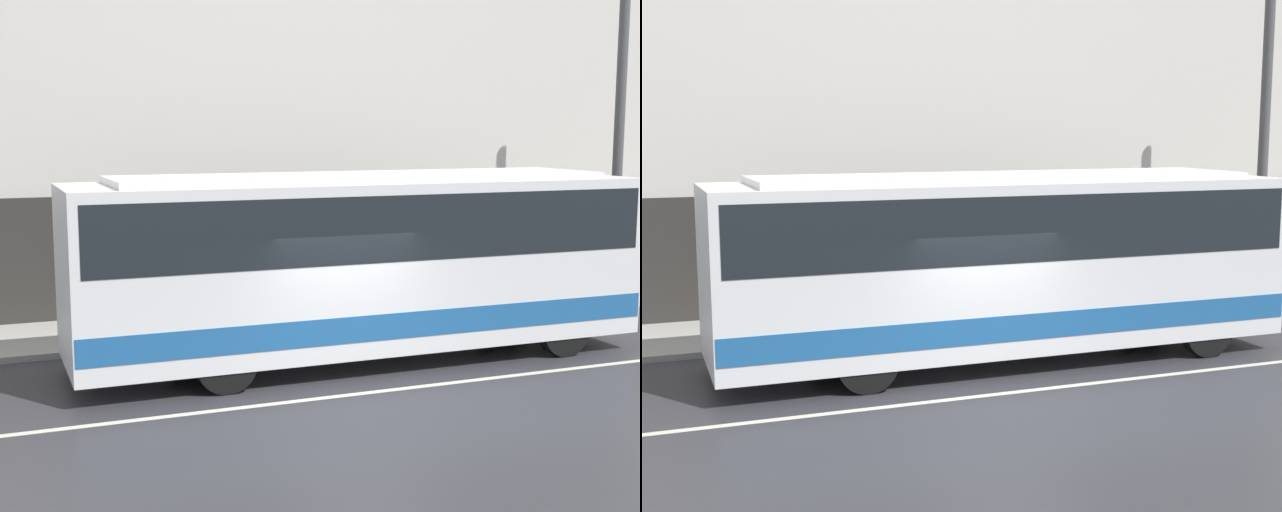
# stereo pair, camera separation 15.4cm
# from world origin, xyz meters

# --- Properties ---
(ground_plane) EXTENTS (60.00, 60.00, 0.00)m
(ground_plane) POSITION_xyz_m (0.00, 0.00, 0.00)
(ground_plane) COLOR #333338
(sidewalk) EXTENTS (60.00, 2.91, 0.13)m
(sidewalk) POSITION_xyz_m (0.00, 5.45, 0.06)
(sidewalk) COLOR #A09E99
(sidewalk) RESTS_ON ground_plane
(building_facade) EXTENTS (60.00, 0.35, 12.33)m
(building_facade) POSITION_xyz_m (0.00, 7.05, 5.96)
(building_facade) COLOR silver
(building_facade) RESTS_ON ground_plane
(lane_stripe) EXTENTS (54.00, 0.14, 0.01)m
(lane_stripe) POSITION_xyz_m (0.00, 0.00, 0.00)
(lane_stripe) COLOR beige
(lane_stripe) RESTS_ON ground_plane
(transit_bus) EXTENTS (10.56, 2.61, 3.44)m
(transit_bus) POSITION_xyz_m (0.84, 1.97, 1.94)
(transit_bus) COLOR white
(transit_bus) RESTS_ON ground_plane
(utility_pole_near) EXTENTS (0.24, 0.24, 7.06)m
(utility_pole_near) POSITION_xyz_m (8.59, 4.46, 3.66)
(utility_pole_near) COLOR #4C4C4F
(utility_pole_near) RESTS_ON sidewalk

